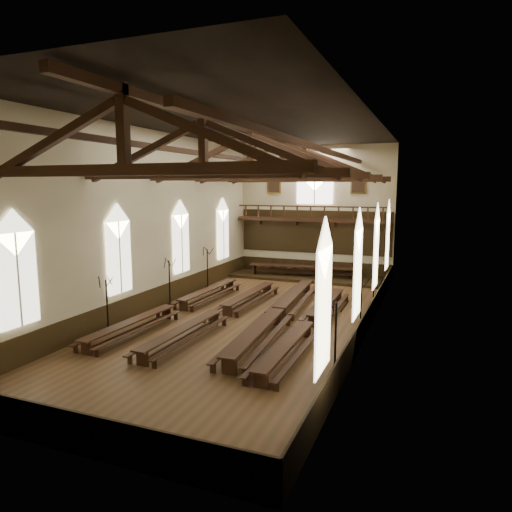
{
  "coord_description": "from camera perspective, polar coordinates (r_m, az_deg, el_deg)",
  "views": [
    {
      "loc": [
        8.74,
        -21.44,
        6.9
      ],
      "look_at": [
        -0.32,
        1.5,
        3.15
      ],
      "focal_mm": 32.0,
      "sensor_mm": 36.0,
      "label": 1
    }
  ],
  "objects": [
    {
      "name": "candelabrum_right_far",
      "position": [
        27.85,
        14.47,
        -4.37
      ],
      "size": [
        0.73,
        0.76,
        2.51
      ],
      "color": "black",
      "rests_on": "ground"
    },
    {
      "name": "roof_trusses",
      "position": [
        23.19,
        -0.65,
        11.9
      ],
      "size": [
        11.7,
        25.7,
        2.8
      ],
      "color": "#321A10",
      "rests_on": "room_walls"
    },
    {
      "name": "end_window",
      "position": [
        35.44,
        7.36,
        9.1
      ],
      "size": [
        2.8,
        0.12,
        3.8
      ],
      "color": "white",
      "rests_on": "room_walls"
    },
    {
      "name": "high_chairs",
      "position": [
        35.4,
        6.29,
        -1.46
      ],
      "size": [
        6.72,
        0.42,
        0.95
      ],
      "color": "#321A10",
      "rests_on": "dais"
    },
    {
      "name": "high_table",
      "position": [
        34.61,
        5.95,
        -1.44
      ],
      "size": [
        8.37,
        1.78,
        0.78
      ],
      "color": "#321A10",
      "rests_on": "dais"
    },
    {
      "name": "wainscot_band",
      "position": [
        24.0,
        -0.62,
        -6.57
      ],
      "size": [
        12.0,
        26.0,
        1.2
      ],
      "color": "#31230E",
      "rests_on": "ground"
    },
    {
      "name": "room_walls",
      "position": [
        23.16,
        -0.64,
        7.55
      ],
      "size": [
        26.0,
        26.0,
        26.0
      ],
      "color": "beige",
      "rests_on": "ground"
    },
    {
      "name": "candelabrum_left_far",
      "position": [
        31.3,
        -6.08,
        -2.5
      ],
      "size": [
        0.79,
        0.88,
        2.88
      ],
      "color": "black",
      "rests_on": "ground"
    },
    {
      "name": "ground",
      "position": [
        24.16,
        -0.61,
        -7.95
      ],
      "size": [
        26.0,
        26.0,
        0.0
      ],
      "primitive_type": "plane",
      "color": "brown",
      "rests_on": "ground"
    },
    {
      "name": "candelabrum_right_near",
      "position": [
        17.44,
        9.86,
        -11.71
      ],
      "size": [
        0.87,
        0.81,
        2.87
      ],
      "color": "black",
      "rests_on": "ground"
    },
    {
      "name": "refectory_row_b",
      "position": [
        23.93,
        -4.44,
        -6.88
      ],
      "size": [
        1.55,
        13.91,
        0.69
      ],
      "color": "#321A10",
      "rests_on": "ground"
    },
    {
      "name": "candelabrum_right_mid",
      "position": [
        23.18,
        12.95,
        -6.88
      ],
      "size": [
        0.77,
        0.76,
        2.58
      ],
      "color": "black",
      "rests_on": "ground"
    },
    {
      "name": "dais",
      "position": [
        34.75,
        5.93,
        -2.68
      ],
      "size": [
        11.4,
        3.1,
        0.21
      ],
      "primitive_type": "cube",
      "color": "#31230E",
      "rests_on": "ground"
    },
    {
      "name": "minstrels_gallery",
      "position": [
        35.33,
        7.16,
        3.72
      ],
      "size": [
        11.8,
        1.24,
        3.7
      ],
      "color": "#321A10",
      "rests_on": "room_walls"
    },
    {
      "name": "refectory_row_d",
      "position": [
        22.14,
        6.71,
        -8.21
      ],
      "size": [
        1.42,
        13.82,
        0.69
      ],
      "color": "#321A10",
      "rests_on": "ground"
    },
    {
      "name": "side_windows",
      "position": [
        23.37,
        -0.63,
        0.88
      ],
      "size": [
        11.85,
        19.8,
        4.5
      ],
      "color": "white",
      "rests_on": "room_walls"
    },
    {
      "name": "candelabrum_left_near",
      "position": [
        22.99,
        -18.05,
        -7.1
      ],
      "size": [
        0.82,
        0.79,
        2.73
      ],
      "color": "black",
      "rests_on": "ground"
    },
    {
      "name": "portraits",
      "position": [
        35.44,
        7.35,
        8.9
      ],
      "size": [
        7.75,
        0.09,
        1.45
      ],
      "color": "brown",
      "rests_on": "room_walls"
    },
    {
      "name": "candelabrum_left_mid",
      "position": [
        27.26,
        -10.73,
        -4.31
      ],
      "size": [
        0.83,
        0.84,
        2.83
      ],
      "color": "black",
      "rests_on": "ground"
    },
    {
      "name": "refectory_row_c",
      "position": [
        23.57,
        2.72,
        -6.97
      ],
      "size": [
        2.02,
        14.65,
        0.77
      ],
      "color": "#321A10",
      "rests_on": "ground"
    },
    {
      "name": "refectory_row_a",
      "position": [
        25.31,
        -10.06,
        -6.14
      ],
      "size": [
        1.6,
        13.8,
        0.68
      ],
      "color": "#321A10",
      "rests_on": "ground"
    }
  ]
}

